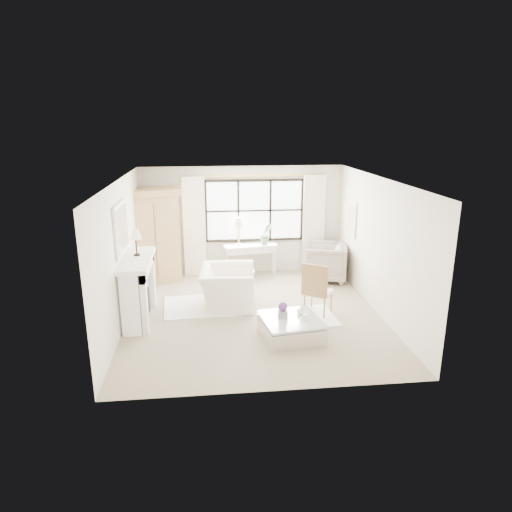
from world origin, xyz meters
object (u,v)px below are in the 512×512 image
Objects in this scene: armoire at (157,235)px; club_armchair at (228,287)px; coffee_table at (291,329)px; console_table at (250,260)px.

armoire is 2.48m from club_armchair.
armoire is 1.97× the size of coffee_table.
armoire is 2.37m from console_table.
club_armchair is (1.58, -1.76, -0.73)m from armoire.
armoire is at bearing 47.29° from club_armchair.
coffee_table is (0.38, -3.55, -0.22)m from console_table.
armoire is at bearing 175.34° from console_table.
club_armchair is 1.98m from coffee_table.
armoire is 4.42m from coffee_table.
console_table is at bearing -9.90° from armoire.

